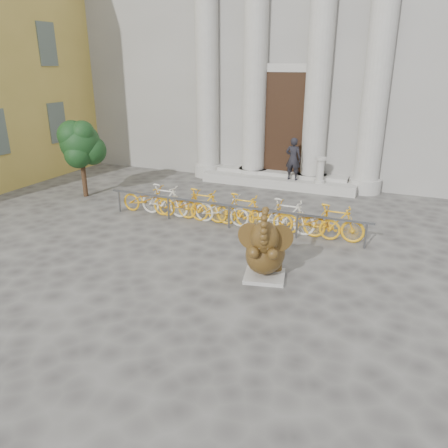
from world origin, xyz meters
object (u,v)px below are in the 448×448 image
at_px(tree, 81,144).
at_px(pedestrian, 293,159).
at_px(elephant_statue, 265,252).
at_px(bike_rack, 232,209).

bearing_deg(tree, pedestrian, 30.59).
bearing_deg(elephant_statue, pedestrian, 87.50).
height_order(bike_rack, pedestrian, pedestrian).
distance_m(tree, pedestrian, 7.65).
xyz_separation_m(elephant_statue, pedestrian, (-1.34, 7.47, 0.51)).
xyz_separation_m(tree, pedestrian, (6.56, 3.88, -0.73)).
height_order(elephant_statue, bike_rack, elephant_statue).
bearing_deg(pedestrian, bike_rack, 83.87).
bearing_deg(tree, bike_rack, -6.87).
relative_size(bike_rack, tree, 2.96).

